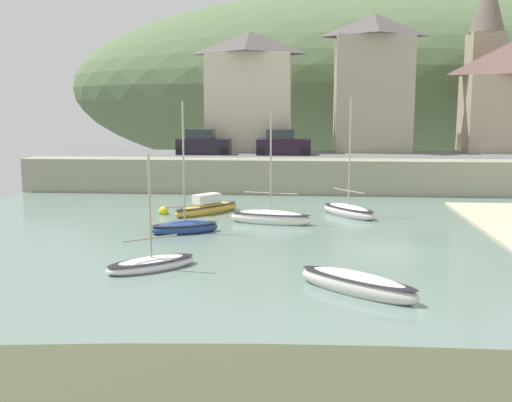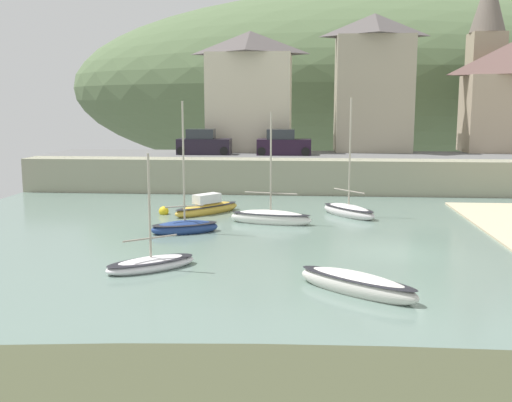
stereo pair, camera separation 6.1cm
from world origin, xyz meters
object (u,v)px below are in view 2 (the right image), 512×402
object	(u,v)px
church_with_spire	(486,57)
sailboat_far_left	(207,208)
sailboat_white_hull	(185,227)
waterfront_building_left	(250,91)
waterfront_building_centre	(373,82)
motorboat_with_cabin	(357,285)
waterfront_building_right	(509,96)
parked_car_near_slipway	(203,144)
parked_car_by_wall	(283,144)
rowboat_small_beached	(151,264)
mooring_buoy	(164,211)
sailboat_tall_mast	(349,211)
fishing_boat_green	(271,218)

from	to	relation	value
church_with_spire	sailboat_far_left	size ratio (longest dim) A/B	3.65
sailboat_far_left	sailboat_white_hull	bearing A→B (deg)	-141.98
waterfront_building_left	waterfront_building_centre	size ratio (longest dim) A/B	0.88
waterfront_building_centre	church_with_spire	world-z (taller)	church_with_spire
motorboat_with_cabin	waterfront_building_right	bearing A→B (deg)	102.45
waterfront_building_left	parked_car_near_slipway	bearing A→B (deg)	-125.57
parked_car_by_wall	waterfront_building_right	bearing A→B (deg)	13.02
church_with_spire	rowboat_small_beached	bearing A→B (deg)	-122.93
waterfront_building_centre	motorboat_with_cabin	xyz separation A→B (m)	(-3.65, -31.03, -7.71)
motorboat_with_cabin	waterfront_building_left	bearing A→B (deg)	139.14
motorboat_with_cabin	church_with_spire	bearing A→B (deg)	106.25
motorboat_with_cabin	parked_car_by_wall	bearing A→B (deg)	134.92
waterfront_building_right	mooring_buoy	bearing A→B (deg)	-144.71
church_with_spire	waterfront_building_centre	bearing A→B (deg)	-158.09
sailboat_white_hull	motorboat_with_cabin	bearing A→B (deg)	-73.50
sailboat_far_left	sailboat_tall_mast	size ratio (longest dim) A/B	0.61
fishing_boat_green	motorboat_with_cabin	bearing A→B (deg)	-61.60
waterfront_building_centre	waterfront_building_right	xyz separation A→B (m)	(10.83, 0.00, -1.13)
rowboat_small_beached	parked_car_by_wall	distance (m)	24.73
parked_car_near_slipway	rowboat_small_beached	bearing A→B (deg)	-85.45
church_with_spire	mooring_buoy	size ratio (longest dim) A/B	26.66
waterfront_building_left	parked_car_by_wall	xyz separation A→B (m)	(2.94, -4.50, -4.15)
sailboat_far_left	sailboat_tall_mast	world-z (taller)	sailboat_tall_mast
church_with_spire	rowboat_small_beached	xyz separation A→B (m)	(-21.18, -32.70, -10.01)
sailboat_white_hull	parked_car_near_slipway	world-z (taller)	sailboat_white_hull
waterfront_building_right	sailboat_far_left	world-z (taller)	waterfront_building_right
waterfront_building_right	parked_car_by_wall	xyz separation A→B (m)	(-17.95, -4.50, -3.66)
rowboat_small_beached	mooring_buoy	distance (m)	11.72
sailboat_tall_mast	sailboat_white_hull	size ratio (longest dim) A/B	1.03
waterfront_building_right	church_with_spire	xyz separation A→B (m)	(-0.88, 4.00, 3.37)
rowboat_small_beached	parked_car_by_wall	bearing A→B (deg)	41.74
parked_car_by_wall	mooring_buoy	xyz separation A→B (m)	(-6.35, -12.70, -3.03)
sailboat_tall_mast	fishing_boat_green	size ratio (longest dim) A/B	1.12
waterfront_building_left	fishing_boat_green	world-z (taller)	waterfront_building_left
parked_car_near_slipway	mooring_buoy	size ratio (longest dim) A/B	7.22
motorboat_with_cabin	mooring_buoy	distance (m)	16.96
waterfront_building_centre	waterfront_building_right	bearing A→B (deg)	0.00
waterfront_building_left	parked_car_near_slipway	xyz separation A→B (m)	(-3.22, -4.50, -4.15)
parked_car_near_slipway	motorboat_with_cabin	bearing A→B (deg)	-70.34
waterfront_building_right	rowboat_small_beached	xyz separation A→B (m)	(-22.06, -28.70, -6.65)
waterfront_building_left	parked_car_by_wall	bearing A→B (deg)	-56.83
church_with_spire	rowboat_small_beached	distance (m)	40.23
parked_car_by_wall	sailboat_tall_mast	bearing A→B (deg)	-72.50
parked_car_by_wall	motorboat_with_cabin	bearing A→B (deg)	-83.60
waterfront_building_left	motorboat_with_cabin	distance (m)	32.46
sailboat_white_hull	waterfront_building_left	bearing A→B (deg)	63.07
parked_car_near_slipway	waterfront_building_left	bearing A→B (deg)	54.14
sailboat_tall_mast	parked_car_by_wall	bearing A→B (deg)	159.61
waterfront_building_centre	fishing_boat_green	size ratio (longest dim) A/B	1.82
waterfront_building_centre	rowboat_small_beached	world-z (taller)	waterfront_building_centre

